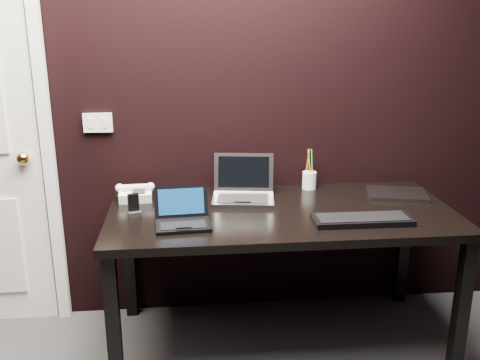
{
  "coord_description": "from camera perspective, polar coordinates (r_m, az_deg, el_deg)",
  "views": [
    {
      "loc": [
        -0.15,
        -1.05,
        1.65
      ],
      "look_at": [
        0.09,
        1.35,
        0.92
      ],
      "focal_mm": 40.0,
      "sensor_mm": 36.0,
      "label": 1
    }
  ],
  "objects": [
    {
      "name": "desk",
      "position": [
        2.68,
        4.41,
        -4.76
      ],
      "size": [
        1.7,
        0.8,
        0.74
      ],
      "color": "black",
      "rests_on": "ground"
    },
    {
      "name": "wall_back",
      "position": [
        2.87,
        -2.69,
        9.93
      ],
      "size": [
        4.0,
        0.0,
        4.0
      ],
      "primitive_type": "plane",
      "rotation": [
        1.57,
        0.0,
        0.0
      ],
      "color": "black",
      "rests_on": "ground"
    },
    {
      "name": "pen_cup",
      "position": [
        2.98,
        7.4,
        0.06
      ],
      "size": [
        0.08,
        0.08,
        0.23
      ],
      "color": "white",
      "rests_on": "desk"
    },
    {
      "name": "closed_laptop",
      "position": [
        2.96,
        16.41,
        -1.44
      ],
      "size": [
        0.34,
        0.28,
        0.02
      ],
      "color": "gray",
      "rests_on": "desk"
    },
    {
      "name": "silver_laptop",
      "position": [
        2.78,
        0.33,
        -1.26
      ],
      "size": [
        0.35,
        0.32,
        0.22
      ],
      "color": "#9B9BA0",
      "rests_on": "desk"
    },
    {
      "name": "ext_keyboard",
      "position": [
        2.55,
        12.89,
        -4.13
      ],
      "size": [
        0.46,
        0.16,
        0.03
      ],
      "color": "black",
      "rests_on": "desk"
    },
    {
      "name": "wall_switch",
      "position": [
        2.92,
        -14.93,
        5.92
      ],
      "size": [
        0.15,
        0.02,
        0.1
      ],
      "color": "silver",
      "rests_on": "wall_back"
    },
    {
      "name": "desk_phone",
      "position": [
        2.83,
        -11.08,
        -1.37
      ],
      "size": [
        0.2,
        0.16,
        0.1
      ],
      "color": "white",
      "rests_on": "desk"
    },
    {
      "name": "mobile_phone",
      "position": [
        2.61,
        -11.25,
        -2.88
      ],
      "size": [
        0.07,
        0.07,
        0.11
      ],
      "color": "black",
      "rests_on": "desk"
    },
    {
      "name": "netbook",
      "position": [
        2.46,
        -6.14,
        -4.08
      ],
      "size": [
        0.26,
        0.24,
        0.16
      ],
      "color": "black",
      "rests_on": "desk"
    }
  ]
}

